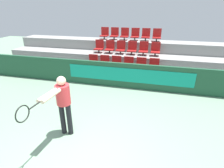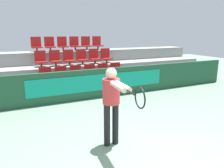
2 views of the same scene
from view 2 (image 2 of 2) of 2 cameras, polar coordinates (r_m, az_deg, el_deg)
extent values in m
plane|color=gray|center=(4.28, 15.77, -19.27)|extent=(30.00, 30.00, 0.00)
cube|color=#1E4C33|center=(7.59, -5.72, -0.06)|extent=(12.50, 0.12, 1.04)
cube|color=#0F937A|center=(7.65, -2.81, 0.50)|extent=(5.01, 0.02, 0.57)
cube|color=gray|center=(8.19, -7.05, -1.06)|extent=(12.10, 1.00, 0.50)
cube|color=gray|center=(9.06, -9.11, 1.88)|extent=(12.10, 1.00, 0.99)
cube|color=gray|center=(9.96, -10.80, 4.30)|extent=(12.10, 1.00, 1.49)
cylinder|color=#333333|center=(7.85, -16.70, 0.27)|extent=(0.07, 0.07, 0.15)
cube|color=#A31919|center=(7.83, -16.75, 0.98)|extent=(0.41, 0.39, 0.05)
cube|color=#A31919|center=(7.96, -17.06, 2.82)|extent=(0.41, 0.04, 0.40)
cylinder|color=#333333|center=(7.95, -12.83, 0.66)|extent=(0.07, 0.07, 0.15)
cube|color=#A31919|center=(7.93, -12.86, 1.36)|extent=(0.41, 0.39, 0.05)
cube|color=#A31919|center=(8.05, -13.22, 3.18)|extent=(0.41, 0.04, 0.40)
cylinder|color=#333333|center=(8.08, -9.06, 1.03)|extent=(0.07, 0.07, 0.15)
cube|color=#A31919|center=(8.06, -9.09, 1.73)|extent=(0.41, 0.39, 0.05)
cube|color=#A31919|center=(8.18, -9.50, 3.51)|extent=(0.41, 0.04, 0.40)
cylinder|color=#333333|center=(8.24, -5.43, 1.39)|extent=(0.07, 0.07, 0.15)
cube|color=#A31919|center=(8.22, -5.45, 2.07)|extent=(0.41, 0.39, 0.05)
cube|color=#A31919|center=(8.35, -5.90, 3.81)|extent=(0.41, 0.04, 0.40)
cylinder|color=#333333|center=(8.44, -1.96, 1.73)|extent=(0.07, 0.07, 0.15)
cube|color=#A31919|center=(8.42, -1.96, 2.39)|extent=(0.41, 0.39, 0.05)
cube|color=#A31919|center=(8.54, -2.44, 4.09)|extent=(0.41, 0.04, 0.40)
cylinder|color=#333333|center=(8.67, 1.35, 2.04)|extent=(0.07, 0.07, 0.15)
cube|color=#A31919|center=(8.65, 1.35, 2.69)|extent=(0.41, 0.39, 0.05)
cube|color=#A31919|center=(8.77, 0.84, 4.34)|extent=(0.41, 0.04, 0.40)
cylinder|color=#333333|center=(8.74, -17.96, 4.78)|extent=(0.07, 0.07, 0.15)
cube|color=#A31919|center=(8.72, -18.01, 5.43)|extent=(0.41, 0.39, 0.05)
cube|color=#A31919|center=(8.87, -18.27, 7.01)|extent=(0.41, 0.04, 0.40)
cylinder|color=#333333|center=(8.82, -14.45, 5.09)|extent=(0.07, 0.07, 0.15)
cube|color=#A31919|center=(8.81, -14.49, 5.73)|extent=(0.41, 0.39, 0.05)
cube|color=#A31919|center=(8.95, -14.79, 7.29)|extent=(0.41, 0.04, 0.40)
cylinder|color=#333333|center=(8.94, -11.02, 5.37)|extent=(0.07, 0.07, 0.15)
cube|color=#A31919|center=(8.93, -11.04, 6.00)|extent=(0.41, 0.39, 0.05)
cube|color=#A31919|center=(9.07, -11.39, 7.54)|extent=(0.41, 0.04, 0.40)
cylinder|color=#333333|center=(9.09, -7.68, 5.62)|extent=(0.07, 0.07, 0.15)
cube|color=#A31919|center=(9.08, -7.70, 6.25)|extent=(0.41, 0.39, 0.05)
cube|color=#A31919|center=(9.22, -8.08, 7.76)|extent=(0.41, 0.04, 0.40)
cylinder|color=#333333|center=(9.27, -4.46, 5.85)|extent=(0.07, 0.07, 0.15)
cube|color=#A31919|center=(9.26, -4.47, 6.46)|extent=(0.41, 0.39, 0.05)
cube|color=#A31919|center=(9.40, -4.88, 7.95)|extent=(0.41, 0.04, 0.40)
cylinder|color=#333333|center=(9.48, -1.37, 6.05)|extent=(0.07, 0.07, 0.15)
cube|color=#A31919|center=(9.47, -1.37, 6.65)|extent=(0.41, 0.39, 0.05)
cube|color=#A31919|center=(9.60, -1.81, 8.10)|extent=(0.41, 0.04, 0.40)
cylinder|color=#333333|center=(9.67, -19.00, 8.44)|extent=(0.07, 0.07, 0.15)
cube|color=#A31919|center=(9.66, -19.05, 9.03)|extent=(0.41, 0.39, 0.05)
cube|color=#A31919|center=(9.82, -19.27, 10.40)|extent=(0.41, 0.04, 0.40)
cylinder|color=#333333|center=(9.74, -15.79, 8.69)|extent=(0.07, 0.07, 0.15)
cube|color=#A31919|center=(9.74, -15.83, 9.28)|extent=(0.41, 0.39, 0.05)
cube|color=#A31919|center=(9.90, -16.09, 10.64)|extent=(0.41, 0.04, 0.40)
cylinder|color=#333333|center=(9.85, -12.64, 8.91)|extent=(0.07, 0.07, 0.15)
cube|color=#A31919|center=(9.85, -12.67, 9.49)|extent=(0.41, 0.39, 0.05)
cube|color=#A31919|center=(10.00, -12.97, 10.84)|extent=(0.41, 0.04, 0.40)
cylinder|color=#333333|center=(9.99, -9.56, 9.11)|extent=(0.07, 0.07, 0.15)
cube|color=#A31919|center=(9.98, -9.58, 9.68)|extent=(0.41, 0.39, 0.05)
cube|color=#A31919|center=(10.14, -9.91, 11.01)|extent=(0.41, 0.04, 0.40)
cylinder|color=#333333|center=(10.15, -6.56, 9.27)|extent=(0.07, 0.07, 0.15)
cube|color=#A31919|center=(10.15, -6.58, 9.83)|extent=(0.41, 0.39, 0.05)
cube|color=#A31919|center=(10.30, -6.94, 11.14)|extent=(0.41, 0.04, 0.40)
cylinder|color=#333333|center=(10.34, -3.67, 9.40)|extent=(0.07, 0.07, 0.15)
cube|color=#A31919|center=(10.34, -3.68, 9.95)|extent=(0.41, 0.39, 0.05)
cube|color=#A31919|center=(10.49, -4.06, 11.24)|extent=(0.41, 0.04, 0.40)
cylinder|color=black|center=(4.49, -1.32, -10.67)|extent=(0.13, 0.13, 0.89)
cylinder|color=black|center=(4.56, 0.89, -10.25)|extent=(0.13, 0.13, 0.89)
cylinder|color=red|center=(4.29, -0.21, -1.93)|extent=(0.34, 0.34, 0.50)
sphere|color=beige|center=(4.21, -0.22, 2.80)|extent=(0.22, 0.22, 0.22)
cylinder|color=beige|center=(3.80, 1.54, -0.68)|extent=(0.14, 0.59, 0.09)
cylinder|color=beige|center=(3.84, 2.80, -0.53)|extent=(0.14, 0.59, 0.09)
cylinder|color=black|center=(3.43, 5.00, -2.27)|extent=(0.05, 0.30, 0.03)
torus|color=black|center=(3.17, 7.31, -3.64)|extent=(0.05, 0.32, 0.32)
camera|label=1|loc=(3.91, 61.58, 18.49)|focal=28.00mm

